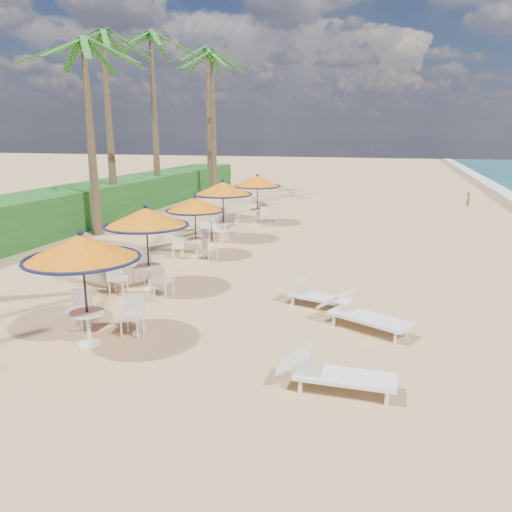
{
  "coord_description": "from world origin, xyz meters",
  "views": [
    {
      "loc": [
        1.43,
        -9.02,
        4.44
      ],
      "look_at": [
        -2.07,
        3.44,
        1.2
      ],
      "focal_mm": 35.0,
      "sensor_mm": 36.0,
      "label": 1
    }
  ],
  "objects": [
    {
      "name": "palm_7",
      "position": [
        -12.06,
        26.29,
        9.32
      ],
      "size": [
        5.0,
        5.0,
        10.18
      ],
      "color": "brown",
      "rests_on": "ground"
    },
    {
      "name": "scrub_hedge",
      "position": [
        -13.5,
        11.0,
        0.9
      ],
      "size": [
        3.0,
        40.0,
        1.8
      ],
      "primitive_type": "cube",
      "color": "#194716",
      "rests_on": "ground"
    },
    {
      "name": "station_0",
      "position": [
        -4.71,
        -0.34,
        1.9
      ],
      "size": [
        2.39,
        2.39,
        2.5
      ],
      "color": "black",
      "rests_on": "ground"
    },
    {
      "name": "palm_6",
      "position": [
        -10.45,
        22.87,
        8.47
      ],
      "size": [
        5.0,
        5.0,
        9.27
      ],
      "color": "brown",
      "rests_on": "ground"
    },
    {
      "name": "lounger_mid",
      "position": [
        0.84,
        2.03,
        0.37
      ],
      "size": [
        2.28,
        1.6,
        0.79
      ],
      "rotation": [
        0.0,
        0.0,
        -0.46
      ],
      "color": "white",
      "rests_on": "ground"
    },
    {
      "name": "station_4",
      "position": [
        -5.05,
        14.55,
        1.78
      ],
      "size": [
        2.34,
        2.34,
        2.44
      ],
      "color": "black",
      "rests_on": "ground"
    },
    {
      "name": "person",
      "position": [
        5.63,
        22.97,
        0.49
      ],
      "size": [
        0.25,
        0.37,
        0.99
      ],
      "primitive_type": "imported",
      "rotation": [
        0.0,
        0.0,
        1.54
      ],
      "color": "brown",
      "rests_on": "ground"
    },
    {
      "name": "station_1",
      "position": [
        -5.26,
        3.34,
        1.82
      ],
      "size": [
        2.38,
        2.38,
        2.48
      ],
      "color": "black",
      "rests_on": "ground"
    },
    {
      "name": "palm_4",
      "position": [
        -12.58,
        13.74,
        8.33
      ],
      "size": [
        5.0,
        5.0,
        9.12
      ],
      "color": "brown",
      "rests_on": "ground"
    },
    {
      "name": "palm_3",
      "position": [
        -11.15,
        9.92,
        7.37
      ],
      "size": [
        5.0,
        5.0,
        8.1
      ],
      "color": "brown",
      "rests_on": "ground"
    },
    {
      "name": "station_3",
      "position": [
        -5.46,
        10.38,
        1.86
      ],
      "size": [
        2.43,
        2.5,
        2.54
      ],
      "color": "black",
      "rests_on": "ground"
    },
    {
      "name": "lounger_far",
      "position": [
        -0.47,
        3.27,
        0.32
      ],
      "size": [
        1.98,
        1.1,
        0.68
      ],
      "rotation": [
        0.0,
        0.0,
        -0.28
      ],
      "color": "white",
      "rests_on": "ground"
    },
    {
      "name": "station_2",
      "position": [
        -5.46,
        7.44,
        1.63
      ],
      "size": [
        2.13,
        2.19,
        2.23
      ],
      "color": "black",
      "rests_on": "ground"
    },
    {
      "name": "lounger_near",
      "position": [
        0.56,
        -1.0,
        0.35
      ],
      "size": [
        2.07,
        0.65,
        0.74
      ],
      "rotation": [
        0.0,
        0.0,
        -0.0
      ],
      "color": "white",
      "rests_on": "ground"
    },
    {
      "name": "ground",
      "position": [
        0.0,
        0.0,
        0.0
      ],
      "size": [
        160.0,
        160.0,
        0.0
      ],
      "primitive_type": "plane",
      "color": "tan",
      "rests_on": "ground"
    },
    {
      "name": "palm_5",
      "position": [
        -12.7,
        18.96,
        9.13
      ],
      "size": [
        5.0,
        5.0,
        9.97
      ],
      "color": "brown",
      "rests_on": "ground"
    }
  ]
}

